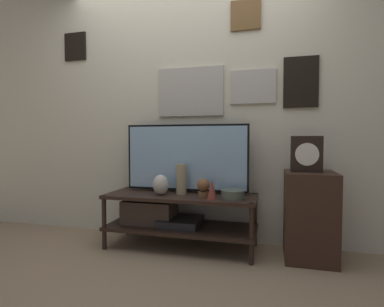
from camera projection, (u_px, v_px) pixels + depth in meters
name	position (u px, v px, depth m)	size (l,w,h in m)	color
ground_plane	(170.00, 260.00, 2.44)	(12.00, 12.00, 0.00)	#997F60
wall_back	(190.00, 102.00, 2.95)	(6.40, 0.08, 2.70)	beige
media_console	(170.00, 213.00, 2.74)	(1.35, 0.51, 0.49)	black
television	(186.00, 158.00, 2.79)	(1.16, 0.05, 0.64)	black
vase_tall_ceramic	(181.00, 179.00, 2.71)	(0.09, 0.09, 0.27)	tan
vase_wide_bowl	(233.00, 194.00, 2.49)	(0.20, 0.20, 0.08)	#4C5647
vase_slim_bronze	(212.00, 189.00, 2.47)	(0.08, 0.08, 0.17)	brown
vase_urn_stoneware	(161.00, 185.00, 2.68)	(0.14, 0.14, 0.18)	beige
decorative_bust	(203.00, 187.00, 2.58)	(0.11, 0.11, 0.16)	brown
side_table	(310.00, 215.00, 2.45)	(0.40, 0.45, 0.72)	#382319
mantel_clock	(306.00, 154.00, 2.43)	(0.24, 0.11, 0.29)	black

